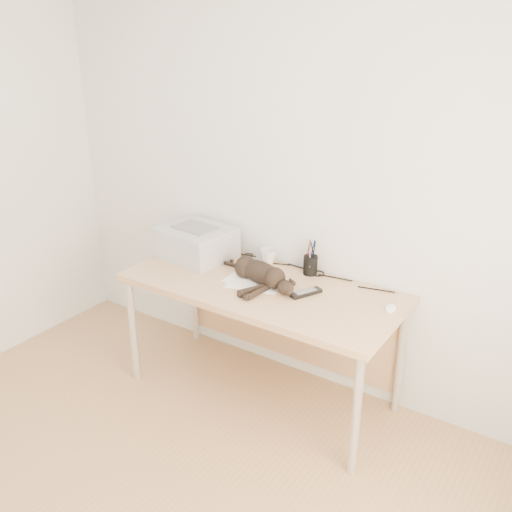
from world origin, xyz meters
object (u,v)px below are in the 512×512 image
Objects in this scene: printer at (196,242)px; pen_cup at (310,265)px; cat at (259,273)px; mouse at (391,306)px; desk at (269,300)px; mug at (268,257)px.

printer is 2.17× the size of pen_cup.
printer reaches higher than cat.
pen_cup is at bearing 153.69° from mouse.
desk is 0.30m from mug.
desk is 15.61× the size of mug.
printer is (-0.57, 0.04, 0.23)m from desk.
desk is at bearing -56.16° from mug.
mug is 0.86m from mouse.
printer is 4.53× the size of mug.
cat is at bearing -10.74° from printer.
printer is 0.47m from mug.
printer is at bearing 169.86° from mouse.
mouse is (0.85, -0.15, -0.03)m from mug.
cat is 2.72× the size of pen_cup.
cat is 0.28m from mug.
printer is at bearing 176.16° from desk.
mug is at bearing 125.53° from cat.
desk is 16.19× the size of mouse.
printer is at bearing -176.26° from cat.
cat is 0.33m from pen_cup.
cat reaches higher than desk.
mug reaches higher than mouse.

